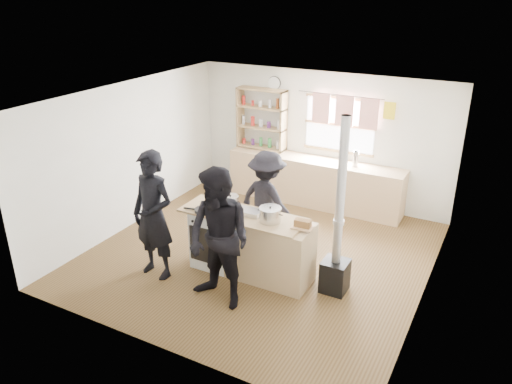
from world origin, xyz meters
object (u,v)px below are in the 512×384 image
(skillet_greens, at_px, (204,210))
(stockpot_stove, at_px, (230,202))
(person_near_left, at_px, (153,216))
(cooking_island, at_px, (251,245))
(stockpot_counter, at_px, (270,215))
(person_far, at_px, (267,200))
(thermos, at_px, (356,159))
(bread_board, at_px, (303,224))
(person_near_right, at_px, (219,240))
(flue_heater, at_px, (337,249))
(roast_tray, at_px, (248,211))

(skillet_greens, xyz_separation_m, stockpot_stove, (0.25, 0.32, 0.06))
(skillet_greens, distance_m, person_near_left, 0.72)
(person_near_left, bearing_deg, cooking_island, 33.56)
(stockpot_counter, distance_m, person_far, 1.02)
(person_near_left, height_order, person_far, person_near_left)
(thermos, bearing_deg, person_far, -112.78)
(bread_board, bearing_deg, thermos, 93.16)
(person_near_right, bearing_deg, thermos, 90.60)
(flue_heater, relative_size, person_near_right, 1.31)
(flue_heater, xyz_separation_m, person_far, (-1.41, 0.69, 0.15))
(skillet_greens, xyz_separation_m, person_near_right, (0.66, -0.64, -0.01))
(stockpot_stove, relative_size, person_near_right, 0.13)
(cooking_island, relative_size, skillet_greens, 6.01)
(thermos, xyz_separation_m, person_far, (-0.81, -1.93, -0.23))
(person_near_left, bearing_deg, flue_heater, 23.15)
(person_near_right, bearing_deg, stockpot_stove, 123.67)
(stockpot_counter, relative_size, flue_heater, 0.12)
(stockpot_stove, distance_m, person_far, 0.78)
(skillet_greens, height_order, roast_tray, roast_tray)
(skillet_greens, relative_size, bread_board, 1.13)
(roast_tray, distance_m, stockpot_stove, 0.36)
(person_near_right, relative_size, person_far, 1.18)
(thermos, bearing_deg, stockpot_stove, -111.61)
(flue_heater, relative_size, person_far, 1.55)
(skillet_greens, bearing_deg, stockpot_counter, 10.05)
(skillet_greens, xyz_separation_m, stockpot_counter, (0.98, 0.17, 0.07))
(cooking_island, height_order, person_near_left, person_near_left)
(cooking_island, bearing_deg, stockpot_stove, 163.23)
(stockpot_counter, bearing_deg, person_near_left, -157.06)
(stockpot_stove, relative_size, person_near_left, 0.13)
(person_near_left, xyz_separation_m, person_near_right, (1.20, -0.17, 0.00))
(thermos, xyz_separation_m, stockpot_counter, (-0.32, -2.79, -0.01))
(person_near_right, bearing_deg, person_far, 106.44)
(skillet_greens, relative_size, flue_heater, 0.13)
(roast_tray, bearing_deg, cooking_island, -34.14)
(roast_tray, bearing_deg, flue_heater, 4.35)
(roast_tray, height_order, person_far, person_far)
(stockpot_counter, bearing_deg, flue_heater, 10.42)
(cooking_island, xyz_separation_m, stockpot_stove, (-0.42, 0.13, 0.55))
(stockpot_stove, bearing_deg, flue_heater, 0.81)
(cooking_island, height_order, person_near_right, person_near_right)
(thermos, xyz_separation_m, skillet_greens, (-1.30, -2.96, -0.08))
(person_far, bearing_deg, person_near_right, 109.57)
(bread_board, bearing_deg, stockpot_stove, 174.42)
(cooking_island, height_order, person_far, person_far)
(stockpot_counter, height_order, bread_board, stockpot_counter)
(bread_board, bearing_deg, skillet_greens, -172.04)
(person_near_right, bearing_deg, person_near_left, -177.29)
(bread_board, bearing_deg, person_near_left, -161.35)
(stockpot_stove, height_order, flue_heater, flue_heater)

